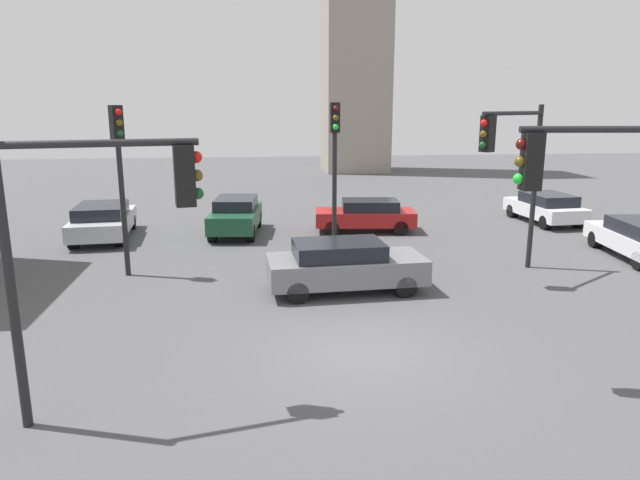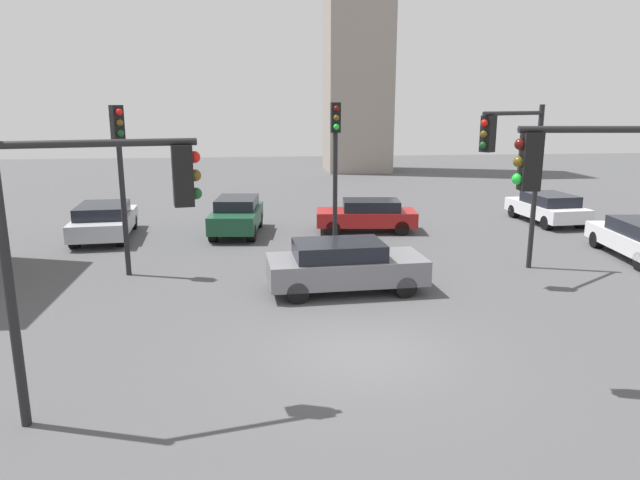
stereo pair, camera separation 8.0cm
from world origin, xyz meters
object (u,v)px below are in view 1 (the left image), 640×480
(traffic_light_2, at_px, (102,217))
(car_1, at_px, (344,265))
(car_2, at_px, (546,207))
(traffic_light_4, at_px, (120,159))
(car_0, at_px, (103,220))
(car_3, at_px, (366,215))
(traffic_light_1, at_px, (513,156))
(traffic_light_0, at_px, (335,150))
(traffic_light_3, at_px, (631,195))
(car_4, at_px, (236,215))

(traffic_light_2, distance_m, car_1, 8.24)
(traffic_light_2, relative_size, car_1, 1.08)
(traffic_light_2, distance_m, car_2, 21.40)
(traffic_light_4, xyz_separation_m, car_0, (-1.97, 5.32, -2.86))
(car_3, bearing_deg, car_1, 80.67)
(car_3, bearing_deg, car_2, -167.76)
(traffic_light_1, height_order, car_2, traffic_light_1)
(car_0, relative_size, car_3, 1.10)
(traffic_light_0, xyz_separation_m, car_1, (-0.33, -4.21, -2.89))
(traffic_light_3, distance_m, car_3, 14.17)
(traffic_light_1, relative_size, car_4, 1.25)
(traffic_light_2, relative_size, car_2, 1.15)
(traffic_light_3, height_order, traffic_light_4, traffic_light_4)
(traffic_light_0, height_order, car_1, traffic_light_0)
(car_1, relative_size, car_3, 1.05)
(car_1, height_order, car_2, car_1)
(traffic_light_0, xyz_separation_m, car_3, (1.85, 3.48, -2.94))
(traffic_light_1, bearing_deg, traffic_light_3, 47.93)
(traffic_light_0, height_order, traffic_light_1, traffic_light_0)
(traffic_light_4, bearing_deg, traffic_light_0, 71.23)
(car_1, bearing_deg, traffic_light_2, -131.93)
(traffic_light_0, relative_size, car_3, 1.23)
(car_3, distance_m, car_4, 5.37)
(traffic_light_4, xyz_separation_m, car_1, (6.39, -2.34, -2.83))
(car_1, xyz_separation_m, car_4, (-3.19, 7.85, 0.03))
(traffic_light_2, relative_size, traffic_light_3, 0.96)
(traffic_light_2, distance_m, traffic_light_3, 9.04)
(traffic_light_0, xyz_separation_m, traffic_light_1, (4.85, -3.27, 0.02))
(car_2, xyz_separation_m, car_4, (-13.70, -0.68, 0.08))
(traffic_light_2, bearing_deg, traffic_light_4, 88.63)
(traffic_light_4, bearing_deg, car_2, 75.78)
(car_0, xyz_separation_m, car_2, (18.88, 0.87, -0.03))
(traffic_light_4, relative_size, car_3, 1.21)
(car_3, bearing_deg, traffic_light_0, 68.50)
(traffic_light_3, height_order, car_4, traffic_light_3)
(car_2, bearing_deg, traffic_light_3, 152.50)
(traffic_light_2, bearing_deg, traffic_light_0, 51.57)
(traffic_light_0, height_order, car_2, traffic_light_0)
(traffic_light_0, xyz_separation_m, traffic_light_4, (-6.72, -1.87, -0.06))
(traffic_light_4, bearing_deg, traffic_light_2, -24.37)
(traffic_light_3, xyz_separation_m, car_3, (-1.94, 13.74, -2.90))
(car_2, bearing_deg, traffic_light_2, 129.55)
(car_0, distance_m, car_1, 11.34)
(traffic_light_2, height_order, traffic_light_3, traffic_light_3)
(traffic_light_3, bearing_deg, traffic_light_2, 5.99)
(traffic_light_1, relative_size, traffic_light_4, 1.00)
(traffic_light_0, height_order, car_3, traffic_light_0)
(car_0, xyz_separation_m, car_1, (8.37, -7.65, 0.03))
(traffic_light_0, height_order, traffic_light_3, traffic_light_0)
(car_2, bearing_deg, car_3, 91.90)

